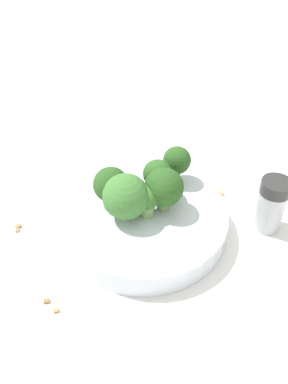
# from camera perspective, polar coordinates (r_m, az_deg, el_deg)

# --- Properties ---
(ground_plane) EXTENTS (3.00, 3.00, 0.00)m
(ground_plane) POSITION_cam_1_polar(r_m,az_deg,el_deg) (0.52, 0.00, -5.52)
(ground_plane) COLOR white
(bowl) EXTENTS (0.22, 0.22, 0.03)m
(bowl) POSITION_cam_1_polar(r_m,az_deg,el_deg) (0.50, 0.00, -4.18)
(bowl) COLOR silver
(bowl) RESTS_ON ground_plane
(broccoli_floret_0) EXTENTS (0.05, 0.05, 0.05)m
(broccoli_floret_0) POSITION_cam_1_polar(r_m,az_deg,el_deg) (0.49, -5.05, 1.09)
(broccoli_floret_0) COLOR #7A9E5B
(broccoli_floret_0) RESTS_ON bowl
(broccoli_floret_1) EXTENTS (0.06, 0.06, 0.06)m
(broccoli_floret_1) POSITION_cam_1_polar(r_m,az_deg,el_deg) (0.46, -3.01, -0.47)
(broccoli_floret_1) COLOR #8EB770
(broccoli_floret_1) RESTS_ON bowl
(broccoli_floret_2) EXTENTS (0.05, 0.05, 0.06)m
(broccoli_floret_2) POSITION_cam_1_polar(r_m,az_deg,el_deg) (0.47, 3.07, 0.60)
(broccoli_floret_2) COLOR #7A9E5B
(broccoli_floret_2) RESTS_ON bowl
(broccoli_floret_3) EXTENTS (0.04, 0.04, 0.06)m
(broccoli_floret_3) POSITION_cam_1_polar(r_m,az_deg,el_deg) (0.49, 2.05, 2.62)
(broccoli_floret_3) COLOR #84AD66
(broccoli_floret_3) RESTS_ON bowl
(broccoli_floret_4) EXTENTS (0.03, 0.03, 0.05)m
(broccoli_floret_4) POSITION_cam_1_polar(r_m,az_deg,el_deg) (0.47, 0.14, -1.20)
(broccoli_floret_4) COLOR #84AD66
(broccoli_floret_4) RESTS_ON bowl
(broccoli_floret_5) EXTENTS (0.04, 0.04, 0.05)m
(broccoli_floret_5) POSITION_cam_1_polar(r_m,az_deg,el_deg) (0.52, 5.03, 4.70)
(broccoli_floret_5) COLOR #7A9E5B
(broccoli_floret_5) RESTS_ON bowl
(pepper_shaker) EXTENTS (0.04, 0.04, 0.08)m
(pepper_shaker) POSITION_cam_1_polar(r_m,az_deg,el_deg) (0.52, 18.78, -1.82)
(pepper_shaker) COLOR #B2B7BC
(pepper_shaker) RESTS_ON ground_plane
(almond_crumb_0) EXTENTS (0.01, 0.01, 0.01)m
(almond_crumb_0) POSITION_cam_1_polar(r_m,az_deg,el_deg) (0.58, 11.60, -0.00)
(almond_crumb_0) COLOR tan
(almond_crumb_0) RESTS_ON ground_plane
(almond_crumb_1) EXTENTS (0.01, 0.01, 0.01)m
(almond_crumb_1) POSITION_cam_1_polar(r_m,az_deg,el_deg) (0.45, -14.65, -15.65)
(almond_crumb_1) COLOR olive
(almond_crumb_1) RESTS_ON ground_plane
(almond_crumb_2) EXTENTS (0.01, 0.01, 0.01)m
(almond_crumb_2) POSITION_cam_1_polar(r_m,az_deg,el_deg) (0.45, -13.27, -17.07)
(almond_crumb_2) COLOR #AD7F4C
(almond_crumb_2) RESTS_ON ground_plane
(almond_crumb_3) EXTENTS (0.01, 0.01, 0.01)m
(almond_crumb_3) POSITION_cam_1_polar(r_m,az_deg,el_deg) (0.54, -18.75, -5.42)
(almond_crumb_3) COLOR #AD7F4C
(almond_crumb_3) RESTS_ON ground_plane
(almond_crumb_4) EXTENTS (0.01, 0.01, 0.01)m
(almond_crumb_4) POSITION_cam_1_polar(r_m,az_deg,el_deg) (0.54, -18.65, -4.80)
(almond_crumb_4) COLOR #AD7F4C
(almond_crumb_4) RESTS_ON ground_plane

